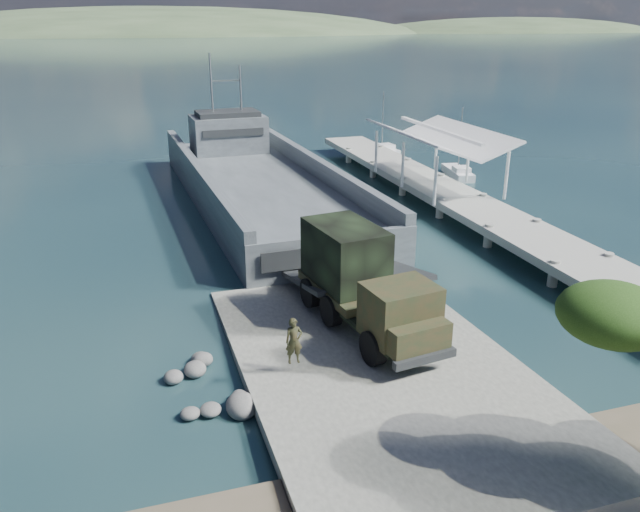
{
  "coord_description": "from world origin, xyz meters",
  "views": [
    {
      "loc": [
        -8.13,
        -19.79,
        12.48
      ],
      "look_at": [
        -0.1,
        6.0,
        2.18
      ],
      "focal_mm": 35.0,
      "sensor_mm": 36.0,
      "label": 1
    }
  ],
  "objects_px": {
    "pier": "(443,183)",
    "military_truck": "(362,281)",
    "soldier": "(294,351)",
    "sailboat_far": "(382,150)",
    "sailboat_near": "(458,173)",
    "landing_craft": "(260,191)"
  },
  "relations": [
    {
      "from": "pier",
      "to": "military_truck",
      "type": "bearing_deg",
      "value": -126.85
    },
    {
      "from": "landing_craft",
      "to": "sailboat_near",
      "type": "height_order",
      "value": "landing_craft"
    },
    {
      "from": "military_truck",
      "to": "landing_craft",
      "type": "bearing_deg",
      "value": 81.02
    },
    {
      "from": "soldier",
      "to": "sailboat_far",
      "type": "bearing_deg",
      "value": 64.54
    },
    {
      "from": "pier",
      "to": "landing_craft",
      "type": "xyz_separation_m",
      "value": [
        -12.29,
        4.47,
        -0.72
      ]
    },
    {
      "from": "soldier",
      "to": "pier",
      "type": "bearing_deg",
      "value": 51.86
    },
    {
      "from": "pier",
      "to": "sailboat_far",
      "type": "distance_m",
      "value": 18.5
    },
    {
      "from": "sailboat_near",
      "to": "sailboat_far",
      "type": "bearing_deg",
      "value": 112.71
    },
    {
      "from": "soldier",
      "to": "military_truck",
      "type": "bearing_deg",
      "value": 39.12
    },
    {
      "from": "pier",
      "to": "sailboat_far",
      "type": "xyz_separation_m",
      "value": [
        3.01,
        18.21,
        -1.28
      ]
    },
    {
      "from": "military_truck",
      "to": "sailboat_far",
      "type": "height_order",
      "value": "sailboat_far"
    },
    {
      "from": "landing_craft",
      "to": "sailboat_near",
      "type": "bearing_deg",
      "value": 6.57
    },
    {
      "from": "military_truck",
      "to": "soldier",
      "type": "height_order",
      "value": "military_truck"
    },
    {
      "from": "pier",
      "to": "military_truck",
      "type": "height_order",
      "value": "pier"
    },
    {
      "from": "landing_craft",
      "to": "military_truck",
      "type": "height_order",
      "value": "landing_craft"
    },
    {
      "from": "landing_craft",
      "to": "soldier",
      "type": "relative_size",
      "value": 21.08
    },
    {
      "from": "pier",
      "to": "landing_craft",
      "type": "bearing_deg",
      "value": 160.0
    },
    {
      "from": "landing_craft",
      "to": "sailboat_far",
      "type": "distance_m",
      "value": 20.57
    },
    {
      "from": "sailboat_far",
      "to": "landing_craft",
      "type": "bearing_deg",
      "value": -144.43
    },
    {
      "from": "military_truck",
      "to": "soldier",
      "type": "relative_size",
      "value": 5.05
    },
    {
      "from": "military_truck",
      "to": "sailboat_near",
      "type": "xyz_separation_m",
      "value": [
        17.87,
        23.96,
        -2.13
      ]
    },
    {
      "from": "soldier",
      "to": "sailboat_far",
      "type": "height_order",
      "value": "sailboat_far"
    }
  ]
}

